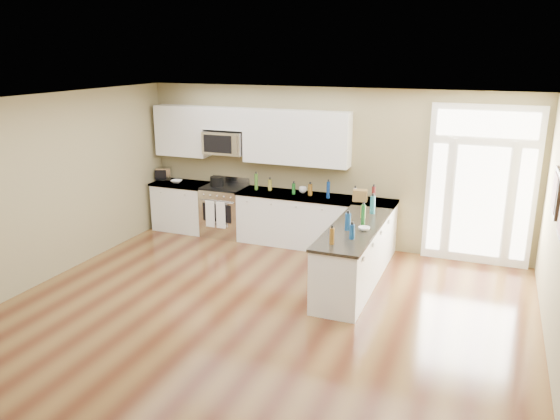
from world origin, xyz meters
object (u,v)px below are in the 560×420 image
(stockpot, at_px, (217,181))
(peninsula_cabinet, at_px, (353,259))
(kitchen_range, at_px, (225,210))
(toaster_oven, at_px, (164,173))

(stockpot, bearing_deg, peninsula_cabinet, -25.45)
(kitchen_range, height_order, toaster_oven, toaster_oven)
(kitchen_range, bearing_deg, stockpot, -173.47)
(peninsula_cabinet, distance_m, toaster_oven, 4.58)
(kitchen_range, distance_m, stockpot, 0.58)
(peninsula_cabinet, height_order, toaster_oven, toaster_oven)
(kitchen_range, xyz_separation_m, stockpot, (-0.14, -0.02, 0.57))
(peninsula_cabinet, height_order, stockpot, stockpot)
(peninsula_cabinet, xyz_separation_m, stockpot, (-3.01, 1.43, 0.61))
(stockpot, bearing_deg, kitchen_range, 6.53)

